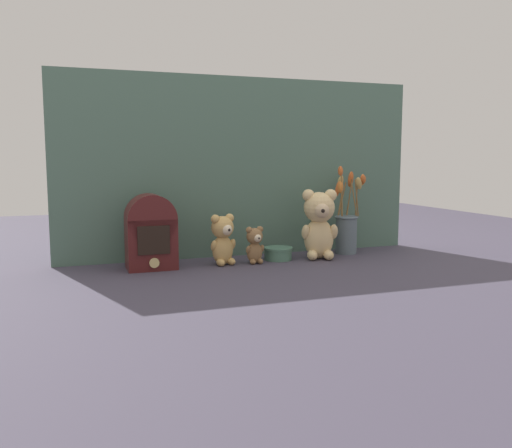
{
  "coord_description": "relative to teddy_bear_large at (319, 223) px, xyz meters",
  "views": [
    {
      "loc": [
        -0.66,
        -1.82,
        0.38
      ],
      "look_at": [
        0.0,
        0.02,
        0.14
      ],
      "focal_mm": 38.0,
      "sensor_mm": 36.0,
      "label": 1
    }
  ],
  "objects": [
    {
      "name": "ground_plane",
      "position": [
        -0.24,
        0.01,
        -0.14
      ],
      "size": [
        4.0,
        4.0,
        0.0
      ],
      "primitive_type": "plane",
      "color": "#3D3847"
    },
    {
      "name": "backdrop_wall",
      "position": [
        -0.24,
        0.17,
        0.2
      ],
      "size": [
        1.41,
        0.02,
        0.68
      ],
      "color": "#4C6B5B",
      "rests_on": "ground"
    },
    {
      "name": "teddy_bear_large",
      "position": [
        0.0,
        0.0,
        0.0
      ],
      "size": [
        0.15,
        0.13,
        0.26
      ],
      "color": "#DBBC84",
      "rests_on": "ground"
    },
    {
      "name": "teddy_bear_medium",
      "position": [
        -0.37,
        0.01,
        -0.04
      ],
      "size": [
        0.1,
        0.09,
        0.18
      ],
      "color": "tan",
      "rests_on": "ground"
    },
    {
      "name": "teddy_bear_small",
      "position": [
        -0.26,
        -0.0,
        -0.07
      ],
      "size": [
        0.07,
        0.07,
        0.13
      ],
      "color": "olive",
      "rests_on": "ground"
    },
    {
      "name": "flower_vase",
      "position": [
        0.15,
        0.07,
        -0.03
      ],
      "size": [
        0.11,
        0.13,
        0.35
      ],
      "color": "slate",
      "rests_on": "ground"
    },
    {
      "name": "vintage_radio",
      "position": [
        -0.62,
        0.03,
        -0.01
      ],
      "size": [
        0.17,
        0.13,
        0.26
      ],
      "color": "#4C1919",
      "rests_on": "ground"
    },
    {
      "name": "decorative_tin_tall",
      "position": [
        -0.15,
        0.03,
        -0.11
      ],
      "size": [
        0.11,
        0.11,
        0.05
      ],
      "color": "#47705B",
      "rests_on": "ground"
    }
  ]
}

